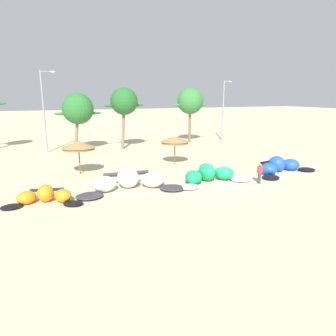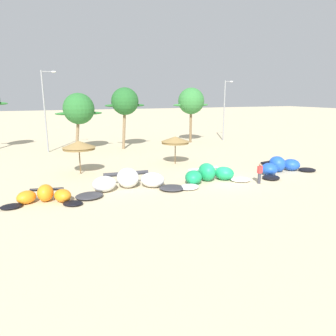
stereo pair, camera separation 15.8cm
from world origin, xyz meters
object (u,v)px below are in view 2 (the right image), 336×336
at_px(kite_left_of_center, 209,175).
at_px(palm_center_left, 191,101).
at_px(beach_umbrella_near_van, 79,145).
at_px(person_near_kites, 260,173).
at_px(kite_center, 280,167).
at_px(kite_far_left, 45,196).
at_px(palm_left_of_gap, 125,102).
at_px(kite_left, 129,181).
at_px(beach_umbrella_middle, 175,140).
at_px(lamppost_west, 46,108).
at_px(lamppost_west_center, 225,108).
at_px(palm_left, 79,109).

distance_m(kite_left_of_center, palm_center_left, 21.81).
relative_size(beach_umbrella_near_van, person_near_kites, 1.81).
bearing_deg(kite_center, kite_far_left, -178.79).
xyz_separation_m(person_near_kites, palm_left_of_gap, (-5.41, 19.78, 5.13)).
bearing_deg(kite_center, beach_umbrella_near_van, 158.95).
xyz_separation_m(kite_left, person_near_kites, (9.82, -2.56, 0.25)).
bearing_deg(beach_umbrella_middle, lamppost_west, 134.10).
bearing_deg(palm_center_left, kite_far_left, -135.92).
relative_size(kite_far_left, kite_center, 0.75).
bearing_deg(palm_center_left, beach_umbrella_middle, -122.61).
height_order(kite_center, lamppost_west_center, lamppost_west_center).
xyz_separation_m(palm_center_left, lamppost_west, (-19.45, -0.54, -0.58)).
xyz_separation_m(palm_left_of_gap, lamppost_west_center, (15.78, 1.65, -1.02)).
bearing_deg(person_near_kites, beach_umbrella_near_van, 145.80).
height_order(palm_left_of_gap, lamppost_west_center, lamppost_west_center).
bearing_deg(person_near_kites, kite_left_of_center, 149.93).
distance_m(beach_umbrella_middle, palm_center_left, 15.14).
distance_m(kite_left_of_center, lamppost_west, 22.63).
bearing_deg(kite_left, kite_far_left, -171.95).
bearing_deg(palm_center_left, lamppost_west_center, -0.54).
xyz_separation_m(kite_far_left, beach_umbrella_near_van, (3.09, 6.81, 2.12)).
distance_m(kite_left, kite_center, 13.86).
height_order(kite_left, palm_left, palm_left).
xyz_separation_m(kite_center, palm_left, (-15.02, 18.36, 4.58)).
xyz_separation_m(kite_far_left, lamppost_west, (0.94, 19.21, 4.89)).
bearing_deg(lamppost_west, kite_left, -75.08).
xyz_separation_m(beach_umbrella_middle, lamppost_west, (-11.51, 11.87, 2.89)).
height_order(palm_left, palm_center_left, palm_center_left).
xyz_separation_m(palm_left_of_gap, palm_center_left, (10.14, 1.70, -0.06)).
bearing_deg(kite_left, beach_umbrella_middle, 44.56).
height_order(beach_umbrella_middle, lamppost_west, lamppost_west).
bearing_deg(palm_left, lamppost_west, 173.41).
relative_size(beach_umbrella_near_van, lamppost_west_center, 0.33).
height_order(kite_far_left, palm_left, palm_left).
xyz_separation_m(kite_far_left, lamppost_west_center, (26.03, 19.69, 4.50)).
relative_size(kite_center, lamppost_west, 0.71).
height_order(person_near_kites, palm_center_left, palm_center_left).
xyz_separation_m(kite_far_left, palm_left_of_gap, (10.25, 18.04, 5.52)).
bearing_deg(beach_umbrella_middle, person_near_kites, -70.50).
height_order(kite_left, lamppost_west_center, lamppost_west_center).
xyz_separation_m(beach_umbrella_near_van, palm_left, (1.59, 11.97, 2.57)).
bearing_deg(beach_umbrella_near_van, palm_left, 82.45).
bearing_deg(palm_left_of_gap, lamppost_west, 172.85).
xyz_separation_m(kite_far_left, beach_umbrella_middle, (12.45, 7.34, 1.99)).
xyz_separation_m(beach_umbrella_middle, palm_left_of_gap, (-2.20, 10.71, 3.53)).
relative_size(kite_far_left, lamppost_west, 0.53).
relative_size(kite_center, palm_center_left, 0.87).
bearing_deg(lamppost_west_center, kite_left_of_center, -125.22).
relative_size(kite_left, beach_umbrella_near_van, 2.80).
xyz_separation_m(kite_center, person_near_kites, (-4.03, -2.15, 0.28)).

